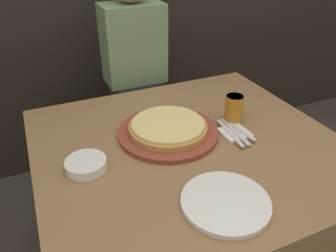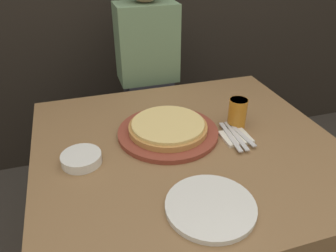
# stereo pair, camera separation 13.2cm
# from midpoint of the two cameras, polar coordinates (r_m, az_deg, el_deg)

# --- Properties ---
(dining_table) EXTENTS (1.18, 1.08, 0.74)m
(dining_table) POSITION_cam_midpoint_polar(r_m,az_deg,el_deg) (1.53, 5.53, -14.72)
(dining_table) COLOR olive
(dining_table) RESTS_ON ground_plane
(pizza_on_board) EXTENTS (0.41, 0.41, 0.06)m
(pizza_on_board) POSITION_cam_midpoint_polar(r_m,az_deg,el_deg) (1.33, 2.84, -0.68)
(pizza_on_board) COLOR brown
(pizza_on_board) RESTS_ON dining_table
(beer_glass) EXTENTS (0.08, 0.08, 0.12)m
(beer_glass) POSITION_cam_midpoint_polar(r_m,az_deg,el_deg) (1.41, 14.66, 2.33)
(beer_glass) COLOR #B7701E
(beer_glass) RESTS_ON dining_table
(dinner_plate) EXTENTS (0.28, 0.28, 0.02)m
(dinner_plate) POSITION_cam_midpoint_polar(r_m,az_deg,el_deg) (1.03, 11.19, -13.74)
(dinner_plate) COLOR silver
(dinner_plate) RESTS_ON dining_table
(side_bowl) EXTENTS (0.14, 0.14, 0.04)m
(side_bowl) POSITION_cam_midpoint_polar(r_m,az_deg,el_deg) (1.20, -11.83, -5.70)
(side_bowl) COLOR silver
(side_bowl) RESTS_ON dining_table
(napkin_stack) EXTENTS (0.11, 0.11, 0.01)m
(napkin_stack) POSITION_cam_midpoint_polar(r_m,az_deg,el_deg) (1.36, 14.49, -2.00)
(napkin_stack) COLOR silver
(napkin_stack) RESTS_ON dining_table
(fork) EXTENTS (0.04, 0.22, 0.00)m
(fork) POSITION_cam_midpoint_polar(r_m,az_deg,el_deg) (1.34, 13.61, -1.87)
(fork) COLOR silver
(fork) RESTS_ON napkin_stack
(dinner_knife) EXTENTS (0.03, 0.21, 0.00)m
(dinner_knife) POSITION_cam_midpoint_polar(r_m,az_deg,el_deg) (1.35, 14.54, -1.70)
(dinner_knife) COLOR silver
(dinner_knife) RESTS_ON napkin_stack
(spoon) EXTENTS (0.03, 0.18, 0.00)m
(spoon) POSITION_cam_midpoint_polar(r_m,az_deg,el_deg) (1.36, 15.44, -1.52)
(spoon) COLOR silver
(spoon) RESTS_ON napkin_stack
(diner_person) EXTENTS (0.32, 0.20, 1.32)m
(diner_person) POSITION_cam_midpoint_polar(r_m,az_deg,el_deg) (1.94, -1.48, 6.18)
(diner_person) COLOR #33333D
(diner_person) RESTS_ON ground_plane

